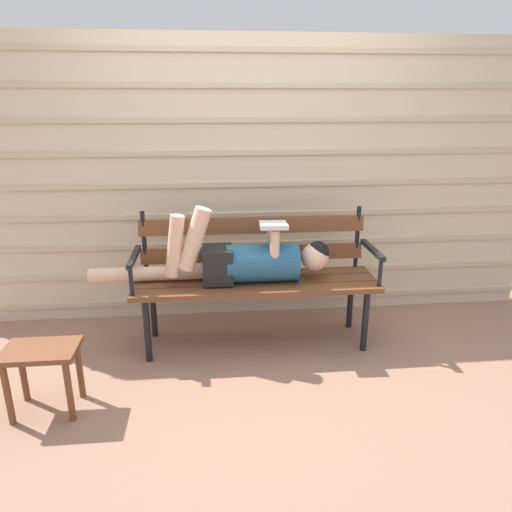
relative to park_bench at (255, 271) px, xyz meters
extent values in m
plane|color=#936B56|center=(0.00, -0.25, -0.52)|extent=(12.00, 12.00, 0.00)
cube|color=beige|center=(0.00, 0.49, 0.53)|extent=(4.55, 0.06, 2.11)
cube|color=#C1AD8E|center=(0.00, 0.46, -0.41)|extent=(4.55, 0.02, 0.04)
cube|color=#C1AD8E|center=(0.00, 0.46, -0.17)|extent=(4.55, 0.02, 0.04)
cube|color=#C1AD8E|center=(0.00, 0.46, 0.06)|extent=(4.55, 0.02, 0.04)
cube|color=#C1AD8E|center=(0.00, 0.46, 0.30)|extent=(4.55, 0.02, 0.04)
cube|color=#C1AD8E|center=(0.00, 0.46, 0.53)|extent=(4.55, 0.02, 0.04)
cube|color=#C1AD8E|center=(0.00, 0.46, 0.77)|extent=(4.55, 0.02, 0.04)
cube|color=#C1AD8E|center=(0.00, 0.46, 1.00)|extent=(4.55, 0.02, 0.04)
cube|color=#C1AD8E|center=(0.00, 0.46, 1.24)|extent=(4.55, 0.02, 0.04)
cube|color=#C1AD8E|center=(0.00, 0.46, 1.47)|extent=(4.55, 0.02, 0.04)
cube|color=brown|center=(0.00, -0.22, -0.06)|extent=(1.67, 0.14, 0.04)
cube|color=brown|center=(0.00, -0.07, -0.06)|extent=(1.67, 0.14, 0.04)
cube|color=brown|center=(0.00, 0.08, -0.06)|extent=(1.67, 0.14, 0.04)
cube|color=brown|center=(0.00, 0.16, 0.08)|extent=(1.61, 0.05, 0.11)
cube|color=brown|center=(0.00, 0.16, 0.29)|extent=(1.61, 0.05, 0.11)
cylinder|color=black|center=(-0.77, 0.16, 0.18)|extent=(0.03, 0.03, 0.46)
cylinder|color=black|center=(0.77, 0.16, 0.18)|extent=(0.03, 0.03, 0.46)
cylinder|color=black|center=(-0.74, -0.25, -0.30)|extent=(0.04, 0.04, 0.44)
cylinder|color=black|center=(0.74, -0.25, -0.30)|extent=(0.04, 0.04, 0.44)
cylinder|color=black|center=(-0.74, 0.11, -0.30)|extent=(0.04, 0.04, 0.44)
cylinder|color=black|center=(0.74, 0.11, -0.30)|extent=(0.04, 0.04, 0.44)
cube|color=black|center=(-0.81, -0.07, 0.15)|extent=(0.04, 0.43, 0.03)
cylinder|color=black|center=(-0.81, -0.25, 0.05)|extent=(0.03, 0.03, 0.20)
cube|color=black|center=(0.81, -0.07, 0.15)|extent=(0.04, 0.43, 0.03)
cylinder|color=black|center=(0.81, -0.25, 0.05)|extent=(0.03, 0.03, 0.20)
cylinder|color=#23567A|center=(0.04, -0.07, 0.08)|extent=(0.49, 0.26, 0.26)
cube|color=black|center=(-0.26, -0.07, 0.08)|extent=(0.20, 0.25, 0.23)
sphere|color=beige|center=(0.41, -0.07, 0.11)|extent=(0.19, 0.19, 0.19)
sphere|color=black|center=(0.43, -0.07, 0.15)|extent=(0.16, 0.16, 0.16)
cylinder|color=beige|center=(-0.41, -0.13, 0.28)|extent=(0.24, 0.11, 0.43)
cylinder|color=beige|center=(-0.54, -0.13, 0.24)|extent=(0.15, 0.09, 0.42)
cylinder|color=beige|center=(-0.74, -0.01, 0.01)|extent=(0.79, 0.10, 0.10)
cylinder|color=beige|center=(0.12, -0.15, 0.21)|extent=(0.06, 0.06, 0.25)
cylinder|color=beige|center=(0.12, 0.01, 0.21)|extent=(0.06, 0.06, 0.25)
cube|color=silver|center=(0.12, -0.07, 0.35)|extent=(0.19, 0.26, 0.05)
cube|color=brown|center=(-1.24, -0.72, -0.15)|extent=(0.40, 0.27, 0.03)
cylinder|color=brown|center=(-1.40, -0.83, -0.34)|extent=(0.04, 0.04, 0.36)
cylinder|color=brown|center=(-1.08, -0.83, -0.34)|extent=(0.04, 0.04, 0.36)
cylinder|color=brown|center=(-1.40, -0.62, -0.34)|extent=(0.04, 0.04, 0.36)
cylinder|color=brown|center=(-1.08, -0.62, -0.34)|extent=(0.04, 0.04, 0.36)
camera|label=1|loc=(-0.29, -3.07, 1.15)|focal=32.95mm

